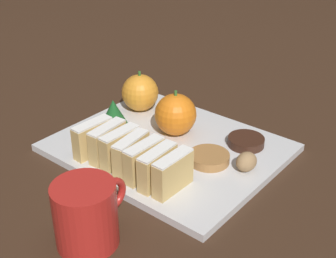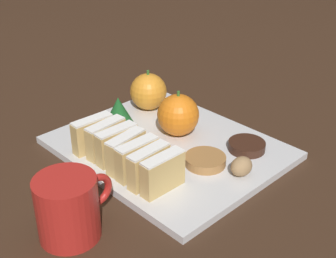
{
  "view_description": "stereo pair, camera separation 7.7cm",
  "coord_description": "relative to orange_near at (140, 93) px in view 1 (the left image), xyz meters",
  "views": [
    {
      "loc": [
        -0.53,
        -0.43,
        0.41
      ],
      "look_at": [
        0.0,
        0.0,
        0.04
      ],
      "focal_mm": 50.0,
      "sensor_mm": 36.0,
      "label": 1
    },
    {
      "loc": [
        -0.47,
        -0.49,
        0.41
      ],
      "look_at": [
        0.0,
        0.0,
        0.04
      ],
      "focal_mm": 50.0,
      "sensor_mm": 36.0,
      "label": 2
    }
  ],
  "objects": [
    {
      "name": "serving_platter",
      "position": [
        -0.07,
        -0.13,
        -0.04
      ],
      "size": [
        0.29,
        0.36,
        0.01
      ],
      "color": "silver",
      "rests_on": "ground_plane"
    },
    {
      "name": "gingerbread_cookie",
      "position": [
        -0.07,
        -0.21,
        -0.03
      ],
      "size": [
        0.07,
        0.07,
        0.01
      ],
      "color": "#A3703D",
      "rests_on": "serving_platter"
    },
    {
      "name": "chocolate_cookie",
      "position": [
        0.01,
        -0.23,
        -0.03
      ],
      "size": [
        0.06,
        0.06,
        0.01
      ],
      "color": "#381E14",
      "rests_on": "serving_platter"
    },
    {
      "name": "walnut",
      "position": [
        -0.05,
        -0.27,
        -0.02
      ],
      "size": [
        0.04,
        0.03,
        0.03
      ],
      "color": "#9E7A51",
      "rests_on": "serving_platter"
    },
    {
      "name": "ground_plane",
      "position": [
        -0.07,
        -0.13,
        -0.05
      ],
      "size": [
        6.0,
        6.0,
        0.0
      ],
      "primitive_type": "plane",
      "color": "#382316"
    },
    {
      "name": "stollen_slice_sixth",
      "position": [
        -0.16,
        -0.08,
        -0.01
      ],
      "size": [
        0.07,
        0.03,
        0.06
      ],
      "color": "tan",
      "rests_on": "serving_platter"
    },
    {
      "name": "coffee_mug",
      "position": [
        -0.31,
        -0.19,
        -0.0
      ],
      "size": [
        0.11,
        0.08,
        0.09
      ],
      "color": "red",
      "rests_on": "ground_plane"
    },
    {
      "name": "stollen_slice_third",
      "position": [
        -0.17,
        -0.16,
        -0.01
      ],
      "size": [
        0.07,
        0.02,
        0.06
      ],
      "color": "tan",
      "rests_on": "serving_platter"
    },
    {
      "name": "stollen_slice_fifth",
      "position": [
        -0.16,
        -0.1,
        -0.01
      ],
      "size": [
        0.07,
        0.02,
        0.06
      ],
      "color": "tan",
      "rests_on": "serving_platter"
    },
    {
      "name": "stollen_slice_front",
      "position": [
        -0.16,
        -0.21,
        -0.01
      ],
      "size": [
        0.07,
        0.02,
        0.06
      ],
      "color": "tan",
      "rests_on": "serving_platter"
    },
    {
      "name": "stollen_slice_fourth",
      "position": [
        -0.16,
        -0.13,
        -0.01
      ],
      "size": [
        0.07,
        0.03,
        0.06
      ],
      "color": "tan",
      "rests_on": "serving_platter"
    },
    {
      "name": "orange_far",
      "position": [
        -0.03,
        -0.11,
        0.0
      ],
      "size": [
        0.07,
        0.07,
        0.08
      ],
      "color": "orange",
      "rests_on": "serving_platter"
    },
    {
      "name": "orange_near",
      "position": [
        0.0,
        0.0,
        0.0
      ],
      "size": [
        0.07,
        0.07,
        0.08
      ],
      "color": "orange",
      "rests_on": "serving_platter"
    },
    {
      "name": "stollen_slice_second",
      "position": [
        -0.17,
        -0.19,
        -0.01
      ],
      "size": [
        0.07,
        0.02,
        0.06
      ],
      "color": "tan",
      "rests_on": "serving_platter"
    },
    {
      "name": "evergreen_sprig",
      "position": [
        -0.08,
        -0.01,
        -0.01
      ],
      "size": [
        0.05,
        0.05,
        0.05
      ],
      "color": "#195623",
      "rests_on": "serving_platter"
    },
    {
      "name": "stollen_slice_back",
      "position": [
        -0.17,
        -0.05,
        -0.01
      ],
      "size": [
        0.07,
        0.02,
        0.06
      ],
      "color": "tan",
      "rests_on": "serving_platter"
    }
  ]
}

